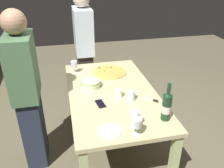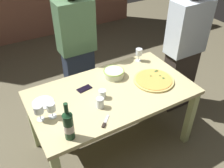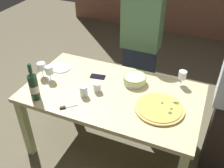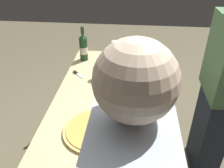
{
  "view_description": "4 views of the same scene",
  "coord_description": "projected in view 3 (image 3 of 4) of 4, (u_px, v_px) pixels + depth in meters",
  "views": [
    {
      "loc": [
        -2.11,
        0.46,
        1.97
      ],
      "look_at": [
        0.0,
        0.0,
        0.84
      ],
      "focal_mm": 37.7,
      "sensor_mm": 36.0,
      "label": 1
    },
    {
      "loc": [
        -0.95,
        -1.65,
        2.24
      ],
      "look_at": [
        0.0,
        0.0,
        0.84
      ],
      "focal_mm": 39.51,
      "sensor_mm": 36.0,
      "label": 2
    },
    {
      "loc": [
        0.72,
        -1.71,
        2.18
      ],
      "look_at": [
        0.0,
        0.0,
        0.84
      ],
      "focal_mm": 41.3,
      "sensor_mm": 36.0,
      "label": 3
    },
    {
      "loc": [
        1.58,
        0.16,
        1.84
      ],
      "look_at": [
        0.0,
        0.0,
        0.84
      ],
      "focal_mm": 37.95,
      "sensor_mm": 36.0,
      "label": 4
    }
  ],
  "objects": [
    {
      "name": "dining_table",
      "position": [
        112.0,
        100.0,
        2.39
      ],
      "size": [
        1.6,
        0.9,
        0.75
      ],
      "color": "#C9BB85",
      "rests_on": "ground"
    },
    {
      "name": "ground_plane",
      "position": [
        112.0,
        147.0,
        2.78
      ],
      "size": [
        8.0,
        8.0,
        0.0
      ],
      "primitive_type": "plane",
      "color": "brown"
    },
    {
      "name": "cup_amber",
      "position": [
        84.0,
        91.0,
        2.26
      ],
      "size": [
        0.07,
        0.07,
        0.1
      ],
      "primitive_type": "cylinder",
      "color": "white",
      "rests_on": "dining_table"
    },
    {
      "name": "serving_bowl",
      "position": [
        135.0,
        79.0,
        2.43
      ],
      "size": [
        0.22,
        0.22,
        0.08
      ],
      "color": "beige",
      "rests_on": "dining_table"
    },
    {
      "name": "wine_glass_by_bottle",
      "position": [
        49.0,
        70.0,
        2.43
      ],
      "size": [
        0.08,
        0.08,
        0.15
      ],
      "color": "white",
      "rests_on": "dining_table"
    },
    {
      "name": "wine_bottle",
      "position": [
        34.0,
        86.0,
        2.18
      ],
      "size": [
        0.08,
        0.08,
        0.35
      ],
      "color": "#193B22",
      "rests_on": "dining_table"
    },
    {
      "name": "wine_glass_near_pizza",
      "position": [
        41.0,
        67.0,
        2.47
      ],
      "size": [
        0.08,
        0.08,
        0.15
      ],
      "color": "white",
      "rests_on": "dining_table"
    },
    {
      "name": "side_plate",
      "position": [
        61.0,
        68.0,
        2.66
      ],
      "size": [
        0.2,
        0.2,
        0.01
      ],
      "primitive_type": "cylinder",
      "color": "white",
      "rests_on": "dining_table"
    },
    {
      "name": "pizza_knife",
      "position": [
        66.0,
        107.0,
        2.16
      ],
      "size": [
        0.13,
        0.12,
        0.02
      ],
      "color": "silver",
      "rests_on": "dining_table"
    },
    {
      "name": "person_guest_left",
      "position": [
        141.0,
        45.0,
        2.93
      ],
      "size": [
        0.42,
        0.24,
        1.63
      ],
      "rotation": [
        0.0,
        0.0,
        -1.57
      ],
      "color": "#232C3D",
      "rests_on": "ground"
    },
    {
      "name": "cell_phone",
      "position": [
        98.0,
        77.0,
        2.53
      ],
      "size": [
        0.15,
        0.09,
        0.01
      ],
      "primitive_type": "cube",
      "rotation": [
        0.0,
        0.0,
        1.74
      ],
      "color": "black",
      "rests_on": "dining_table"
    },
    {
      "name": "cup_ceramic",
      "position": [
        97.0,
        87.0,
        2.32
      ],
      "size": [
        0.07,
        0.07,
        0.08
      ],
      "primitive_type": "cylinder",
      "color": "white",
      "rests_on": "dining_table"
    },
    {
      "name": "wine_glass_far_left",
      "position": [
        182.0,
        76.0,
        2.36
      ],
      "size": [
        0.07,
        0.07,
        0.15
      ],
      "color": "white",
      "rests_on": "dining_table"
    },
    {
      "name": "pizza",
      "position": [
        159.0,
        108.0,
        2.14
      ],
      "size": [
        0.42,
        0.42,
        0.03
      ],
      "color": "#D4B966",
      "rests_on": "dining_table"
    }
  ]
}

